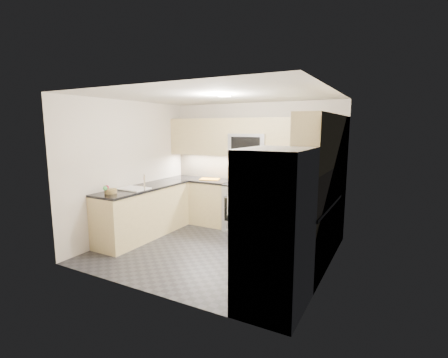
{
  "coord_description": "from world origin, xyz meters",
  "views": [
    {
      "loc": [
        2.59,
        -4.43,
        2.01
      ],
      "look_at": [
        0.0,
        0.35,
        1.15
      ],
      "focal_mm": 26.0,
      "sensor_mm": 36.0,
      "label": 1
    }
  ],
  "objects_px": {
    "microwave": "(250,144)",
    "fruit_basket": "(111,191)",
    "cutting_board": "(210,179)",
    "gas_range": "(246,207)",
    "refrigerator": "(275,230)",
    "utensil_bowl": "(306,186)"
  },
  "relations": [
    {
      "from": "refrigerator",
      "to": "fruit_basket",
      "type": "height_order",
      "value": "refrigerator"
    },
    {
      "from": "gas_range",
      "to": "cutting_board",
      "type": "height_order",
      "value": "cutting_board"
    },
    {
      "from": "utensil_bowl",
      "to": "fruit_basket",
      "type": "xyz_separation_m",
      "value": [
        -2.76,
        -1.89,
        -0.03
      ]
    },
    {
      "from": "refrigerator",
      "to": "cutting_board",
      "type": "relative_size",
      "value": 4.5
    },
    {
      "from": "gas_range",
      "to": "microwave",
      "type": "bearing_deg",
      "value": 90.0
    },
    {
      "from": "refrigerator",
      "to": "microwave",
      "type": "bearing_deg",
      "value": 119.62
    },
    {
      "from": "gas_range",
      "to": "cutting_board",
      "type": "relative_size",
      "value": 2.28
    },
    {
      "from": "microwave",
      "to": "cutting_board",
      "type": "relative_size",
      "value": 1.9
    },
    {
      "from": "gas_range",
      "to": "fruit_basket",
      "type": "xyz_separation_m",
      "value": [
        -1.55,
        -1.99,
        0.52
      ]
    },
    {
      "from": "utensil_bowl",
      "to": "cutting_board",
      "type": "height_order",
      "value": "utensil_bowl"
    },
    {
      "from": "microwave",
      "to": "fruit_basket",
      "type": "bearing_deg",
      "value": -126.36
    },
    {
      "from": "utensil_bowl",
      "to": "fruit_basket",
      "type": "bearing_deg",
      "value": -145.63
    },
    {
      "from": "gas_range",
      "to": "utensil_bowl",
      "type": "relative_size",
      "value": 3.8
    },
    {
      "from": "cutting_board",
      "to": "fruit_basket",
      "type": "relative_size",
      "value": 2.01
    },
    {
      "from": "microwave",
      "to": "cutting_board",
      "type": "height_order",
      "value": "microwave"
    },
    {
      "from": "microwave",
      "to": "utensil_bowl",
      "type": "bearing_deg",
      "value": -10.69
    },
    {
      "from": "cutting_board",
      "to": "fruit_basket",
      "type": "xyz_separation_m",
      "value": [
        -0.69,
        -2.04,
        0.03
      ]
    },
    {
      "from": "gas_range",
      "to": "fruit_basket",
      "type": "height_order",
      "value": "fruit_basket"
    },
    {
      "from": "microwave",
      "to": "fruit_basket",
      "type": "distance_m",
      "value": 2.72
    },
    {
      "from": "gas_range",
      "to": "refrigerator",
      "type": "height_order",
      "value": "refrigerator"
    },
    {
      "from": "refrigerator",
      "to": "cutting_board",
      "type": "xyz_separation_m",
      "value": [
        -2.32,
        2.47,
        0.05
      ]
    },
    {
      "from": "gas_range",
      "to": "refrigerator",
      "type": "relative_size",
      "value": 0.51
    }
  ]
}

